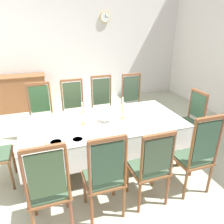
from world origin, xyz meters
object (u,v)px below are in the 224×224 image
chair_south_c (151,166)px  chair_north_c (103,106)px  dining_table (104,126)px  bowl_far_right (142,128)px  chair_south_b (105,175)px  chair_north_d (133,103)px  bowl_near_left (86,112)px  candlestick_west (83,116)px  soup_tureen (106,115)px  mounted_clock (105,17)px  chair_south_a (49,187)px  chair_north_a (41,115)px  chair_south_d (196,154)px  chair_north_b (74,110)px  candlestick_east (123,110)px  bowl_far_left (78,140)px  chair_head_east (190,119)px  spoon_secondary (46,144)px  spoon_primary (80,113)px  sideboard (17,93)px  bowl_near_right (56,143)px

chair_south_c → chair_north_c: chair_north_c is taller
dining_table → chair_north_c: 1.03m
dining_table → bowl_far_right: 0.61m
chair_south_b → chair_north_d: 2.32m
bowl_near_left → candlestick_west: bearing=-108.2°
soup_tureen → chair_north_c: bearing=75.4°
soup_tureen → mounted_clock: (0.98, 3.14, 1.41)m
chair_south_c → chair_south_b: bearing=-179.6°
chair_south_a → bowl_near_left: chair_south_a is taller
chair_south_a → chair_north_a: bearing=90.0°
chair_north_a → chair_south_d: bearing=132.7°
chair_south_b → chair_north_b: bearing=90.0°
chair_south_c → candlestick_east: size_ratio=2.99×
chair_south_b → candlestick_west: size_ratio=3.22×
candlestick_east → bowl_far_right: (0.13, -0.41, -0.12)m
mounted_clock → chair_south_a: bearing=-114.8°
chair_north_b → chair_north_d: size_ratio=0.99×
soup_tureen → candlestick_west: size_ratio=0.71×
chair_south_a → bowl_far_right: chair_south_a is taller
chair_north_c → bowl_far_left: 1.64m
chair_north_c → bowl_far_right: (0.14, -1.40, 0.17)m
candlestick_east → bowl_far_right: size_ratio=2.20×
bowl_far_right → mounted_clock: 3.90m
chair_head_east → dining_table: bearing=90.0°
chair_south_b → chair_north_d: chair_north_d is taller
chair_north_c → dining_table: bearing=73.5°
chair_north_c → spoon_secondary: (-1.15, -1.40, 0.16)m
dining_table → spoon_primary: spoon_primary is taller
mounted_clock → spoon_secondary: bearing=-117.8°
sideboard → candlestick_east: bearing=120.9°
candlestick_west → bowl_far_left: 0.50m
chair_south_c → bowl_near_right: size_ratio=6.15×
bowl_near_left → chair_north_d: bearing=27.7°
spoon_primary → mounted_clock: size_ratio=0.62×
chair_south_a → chair_north_a: size_ratio=0.99×
bowl_near_left → spoon_primary: bowl_near_left is taller
dining_table → chair_south_c: (0.29, -0.98, -0.13)m
candlestick_east → bowl_far_left: candlestick_east is taller
bowl_far_right → candlestick_west: bearing=151.2°
chair_north_b → candlestick_east: bearing=121.1°
chair_south_c → soup_tureen: bearing=104.7°
bowl_far_right → chair_south_c: bearing=-104.3°
chair_south_a → bowl_near_left: size_ratio=7.53×
chair_north_d → bowl_near_right: chair_north_d is taller
soup_tureen → bowl_far_right: soup_tureen is taller
bowl_near_right → candlestick_east: bearing=22.8°
bowl_far_right → bowl_far_left: bearing=-177.3°
bowl_far_left → mounted_clock: bearing=67.4°
chair_north_a → bowl_near_right: 1.45m
chair_south_d → candlestick_west: size_ratio=3.34×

